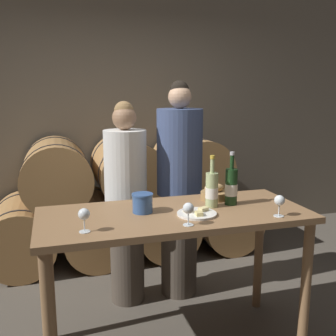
% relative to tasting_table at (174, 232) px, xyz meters
% --- Properties ---
extents(stone_wall_back, '(10.00, 0.12, 3.20)m').
position_rel_tasting_table_xyz_m(stone_wall_back, '(0.00, 2.19, 0.80)').
color(stone_wall_back, '#706656').
rests_on(stone_wall_back, ground_plane).
extents(barrel_stack, '(2.69, 0.92, 1.21)m').
position_rel_tasting_table_xyz_m(barrel_stack, '(0.00, 1.61, -0.24)').
color(barrel_stack, '#A87A47').
rests_on(barrel_stack, ground_plane).
extents(tasting_table, '(1.66, 0.71, 0.93)m').
position_rel_tasting_table_xyz_m(tasting_table, '(0.00, 0.00, 0.00)').
color(tasting_table, olive).
rests_on(tasting_table, ground_plane).
extents(person_left, '(0.32, 0.32, 1.59)m').
position_rel_tasting_table_xyz_m(person_left, '(-0.18, 0.68, 0.01)').
color(person_left, '#4C4238').
rests_on(person_left, ground_plane).
extents(person_right, '(0.36, 0.36, 1.74)m').
position_rel_tasting_table_xyz_m(person_right, '(0.25, 0.68, 0.08)').
color(person_right, '#4C4238').
rests_on(person_right, ground_plane).
extents(wine_bottle_red, '(0.08, 0.08, 0.35)m').
position_rel_tasting_table_xyz_m(wine_bottle_red, '(0.40, 0.05, 0.25)').
color(wine_bottle_red, '#193819').
rests_on(wine_bottle_red, tasting_table).
extents(wine_bottle_white, '(0.08, 0.08, 0.34)m').
position_rel_tasting_table_xyz_m(wine_bottle_white, '(0.26, 0.04, 0.24)').
color(wine_bottle_white, '#ADBC7F').
rests_on(wine_bottle_white, tasting_table).
extents(blue_crock, '(0.13, 0.13, 0.12)m').
position_rel_tasting_table_xyz_m(blue_crock, '(-0.19, 0.05, 0.19)').
color(blue_crock, '#335693').
rests_on(blue_crock, tasting_table).
extents(bread_basket, '(0.18, 0.18, 0.11)m').
position_rel_tasting_table_xyz_m(bread_basket, '(0.35, 0.20, 0.17)').
color(bread_basket, olive).
rests_on(bread_basket, tasting_table).
extents(cheese_plate, '(0.24, 0.24, 0.04)m').
position_rel_tasting_table_xyz_m(cheese_plate, '(0.11, -0.09, 0.14)').
color(cheese_plate, white).
rests_on(cheese_plate, tasting_table).
extents(wine_glass_far_left, '(0.06, 0.06, 0.13)m').
position_rel_tasting_table_xyz_m(wine_glass_far_left, '(-0.56, -0.20, 0.22)').
color(wine_glass_far_left, white).
rests_on(wine_glass_far_left, tasting_table).
extents(wine_glass_left, '(0.06, 0.06, 0.13)m').
position_rel_tasting_table_xyz_m(wine_glass_left, '(-0.00, -0.26, 0.22)').
color(wine_glass_left, white).
rests_on(wine_glass_left, tasting_table).
extents(wine_glass_center, '(0.06, 0.06, 0.13)m').
position_rel_tasting_table_xyz_m(wine_glass_center, '(0.57, -0.26, 0.22)').
color(wine_glass_center, white).
rests_on(wine_glass_center, tasting_table).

